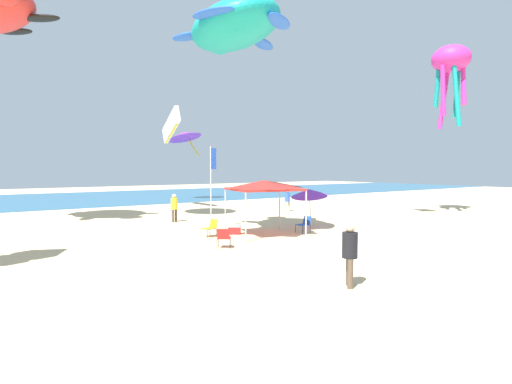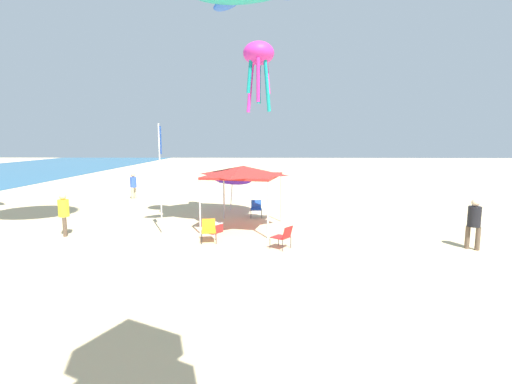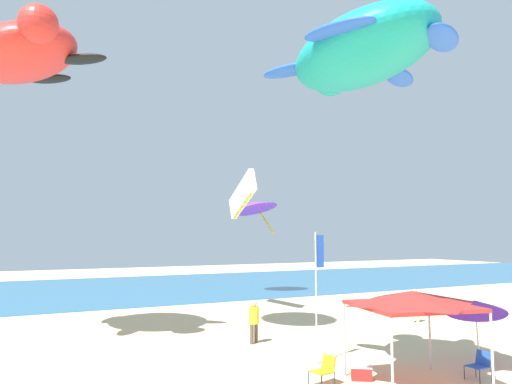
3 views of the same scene
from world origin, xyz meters
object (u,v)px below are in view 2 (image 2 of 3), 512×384
object	(u,v)px
folding_chair_left_of_tent	(209,229)
person_kite_handler	(64,211)
banner_flag	(160,169)
folding_chair_near_cooler	(256,207)
person_beachcomber	(474,220)
kite_octopus_magenta	(259,57)
beach_umbrella	(233,176)
cooler_box	(214,228)
person_watching_sky	(133,184)
folding_chair_right_of_tent	(283,236)
canopy_tent	(243,172)

from	to	relation	value
folding_chair_left_of_tent	person_kite_handler	world-z (taller)	person_kite_handler
folding_chair_left_of_tent	banner_flag	distance (m)	3.20
folding_chair_near_cooler	person_beachcomber	world-z (taller)	person_beachcomber
banner_flag	kite_octopus_magenta	size ratio (longest dim) A/B	0.78
beach_umbrella	folding_chair_near_cooler	bearing A→B (deg)	-139.31
cooler_box	person_watching_sky	xyz separation A→B (m)	(8.59, 6.32, 0.76)
folding_chair_near_cooler	kite_octopus_magenta	world-z (taller)	kite_octopus_magenta
folding_chair_left_of_tent	kite_octopus_magenta	bearing A→B (deg)	75.97
beach_umbrella	person_watching_sky	world-z (taller)	beach_umbrella
cooler_box	banner_flag	bearing A→B (deg)	92.58
person_watching_sky	folding_chair_right_of_tent	bearing A→B (deg)	-126.43
banner_flag	beach_umbrella	bearing A→B (deg)	-27.99
folding_chair_left_of_tent	folding_chair_right_of_tent	distance (m)	2.86
cooler_box	person_kite_handler	xyz separation A→B (m)	(-0.59, 5.81, 0.79)
folding_chair_right_of_tent	person_kite_handler	distance (m)	8.65
beach_umbrella	cooler_box	xyz separation A→B (m)	(-4.57, 0.38, -1.68)
banner_flag	kite_octopus_magenta	world-z (taller)	kite_octopus_magenta
cooler_box	person_kite_handler	world-z (taller)	person_kite_handler
folding_chair_left_of_tent	kite_octopus_magenta	xyz separation A→B (m)	(17.75, -1.56, 9.87)
canopy_tent	cooler_box	bearing A→B (deg)	130.85
beach_umbrella	person_watching_sky	bearing A→B (deg)	58.99
banner_flag	person_watching_sky	xyz separation A→B (m)	(8.69, 4.23, -1.65)
folding_chair_right_of_tent	person_watching_sky	xyz separation A→B (m)	(10.79, 9.00, 0.49)
person_beachcomber	person_watching_sky	world-z (taller)	person_beachcomber
folding_chair_right_of_tent	person_watching_sky	bearing A→B (deg)	-103.72
banner_flag	kite_octopus_magenta	distance (m)	18.62
canopy_tent	kite_octopus_magenta	world-z (taller)	kite_octopus_magenta
kite_octopus_magenta	canopy_tent	bearing A→B (deg)	-119.71
cooler_box	person_beachcomber	xyz separation A→B (m)	(-2.09, -9.18, 0.83)
canopy_tent	folding_chair_left_of_tent	size ratio (longest dim) A/B	4.40
banner_flag	person_watching_sky	world-z (taller)	banner_flag
beach_umbrella	banner_flag	size ratio (longest dim) A/B	0.53
canopy_tent	cooler_box	distance (m)	2.66
person_kite_handler	kite_octopus_magenta	distance (m)	20.78
canopy_tent	person_kite_handler	world-z (taller)	canopy_tent
beach_umbrella	person_beachcomber	xyz separation A→B (m)	(-6.66, -8.79, -0.85)
folding_chair_near_cooler	cooler_box	xyz separation A→B (m)	(-3.12, 1.63, -0.27)
folding_chair_near_cooler	person_watching_sky	world-z (taller)	person_watching_sky
folding_chair_right_of_tent	kite_octopus_magenta	distance (m)	21.13
person_beachcomber	kite_octopus_magenta	size ratio (longest dim) A/B	0.32
person_beachcomber	kite_octopus_magenta	world-z (taller)	kite_octopus_magenta
cooler_box	banner_flag	distance (m)	3.19
folding_chair_left_of_tent	folding_chair_near_cooler	size ratio (longest dim) A/B	1.00
folding_chair_right_of_tent	banner_flag	xyz separation A→B (m)	(2.10, 4.77, 2.14)
canopy_tent	person_kite_handler	distance (m)	7.25
folding_chair_right_of_tent	person_beachcomber	distance (m)	6.52
person_beachcomber	person_kite_handler	distance (m)	15.06
folding_chair_left_of_tent	folding_chair_right_of_tent	xyz separation A→B (m)	(-0.90, -2.71, 0.00)
cooler_box	beach_umbrella	bearing A→B (deg)	-4.79
beach_umbrella	person_beachcomber	size ratio (longest dim) A/B	1.32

